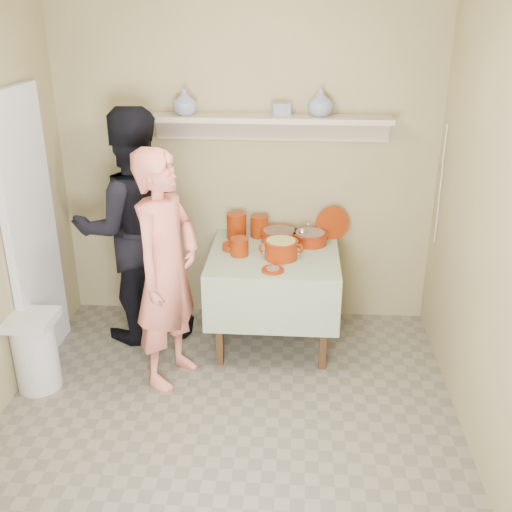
# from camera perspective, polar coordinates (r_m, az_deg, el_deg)

# --- Properties ---
(ground) EXTENTS (3.50, 3.50, 0.00)m
(ground) POSITION_cam_1_polar(r_m,az_deg,el_deg) (3.85, -3.18, -17.60)
(ground) COLOR #706958
(ground) RESTS_ON ground
(tile_panel) EXTENTS (0.06, 0.70, 2.00)m
(tile_panel) POSITION_cam_1_polar(r_m,az_deg,el_deg) (4.53, -20.59, 2.14)
(tile_panel) COLOR silver
(tile_panel) RESTS_ON ground
(plate_stack_a) EXTENTS (0.16, 0.16, 0.21)m
(plate_stack_a) POSITION_cam_1_polar(r_m,az_deg,el_deg) (4.76, -1.88, 2.89)
(plate_stack_a) COLOR #721901
(plate_stack_a) RESTS_ON serving_table
(plate_stack_b) EXTENTS (0.14, 0.14, 0.17)m
(plate_stack_b) POSITION_cam_1_polar(r_m,az_deg,el_deg) (4.80, 0.31, 2.85)
(plate_stack_b) COLOR #721901
(plate_stack_b) RESTS_ON serving_table
(bowl_stack) EXTENTS (0.14, 0.14, 0.14)m
(bowl_stack) POSITION_cam_1_polar(r_m,az_deg,el_deg) (4.44, -1.58, 0.89)
(bowl_stack) COLOR #721901
(bowl_stack) RESTS_ON serving_table
(empty_bowl) EXTENTS (0.16, 0.16, 0.05)m
(empty_bowl) POSITION_cam_1_polar(r_m,az_deg,el_deg) (4.57, -2.28, 0.91)
(empty_bowl) COLOR #721901
(empty_bowl) RESTS_ON serving_table
(propped_lid) EXTENTS (0.29, 0.16, 0.27)m
(propped_lid) POSITION_cam_1_polar(r_m,az_deg,el_deg) (4.79, 7.28, 3.08)
(propped_lid) COLOR #721901
(propped_lid) RESTS_ON serving_table
(vase_right) EXTENTS (0.24, 0.24, 0.20)m
(vase_right) POSITION_cam_1_polar(r_m,az_deg,el_deg) (4.58, 6.17, 14.34)
(vase_right) COLOR navy
(vase_right) RESTS_ON wall_shelf
(vase_left) EXTENTS (0.26, 0.26, 0.19)m
(vase_left) POSITION_cam_1_polar(r_m,az_deg,el_deg) (4.63, -6.81, 14.36)
(vase_left) COLOR navy
(vase_left) RESTS_ON wall_shelf
(ceramic_box) EXTENTS (0.15, 0.13, 0.09)m
(ceramic_box) POSITION_cam_1_polar(r_m,az_deg,el_deg) (4.58, 2.35, 13.78)
(ceramic_box) COLOR navy
(ceramic_box) RESTS_ON wall_shelf
(person_cook) EXTENTS (0.59, 0.71, 1.67)m
(person_cook) POSITION_cam_1_polar(r_m,az_deg,el_deg) (4.07, -8.51, -1.36)
(person_cook) COLOR #DE725F
(person_cook) RESTS_ON ground
(person_helper) EXTENTS (1.09, 0.99, 1.83)m
(person_helper) POSITION_cam_1_polar(r_m,az_deg,el_deg) (4.66, -11.63, 2.64)
(person_helper) COLOR black
(person_helper) RESTS_ON ground
(room_shell) EXTENTS (3.04, 3.54, 2.62)m
(room_shell) POSITION_cam_1_polar(r_m,az_deg,el_deg) (3.05, -3.84, 5.99)
(room_shell) COLOR tan
(room_shell) RESTS_ON ground
(serving_table) EXTENTS (0.97, 0.97, 0.76)m
(serving_table) POSITION_cam_1_polar(r_m,az_deg,el_deg) (4.57, 1.73, -0.99)
(serving_table) COLOR #4C2D16
(serving_table) RESTS_ON ground
(cazuela_meat_a) EXTENTS (0.30, 0.30, 0.10)m
(cazuela_meat_a) POSITION_cam_1_polar(r_m,az_deg,el_deg) (4.70, 2.21, 2.03)
(cazuela_meat_a) COLOR maroon
(cazuela_meat_a) RESTS_ON serving_table
(cazuela_meat_b) EXTENTS (0.28, 0.28, 0.10)m
(cazuela_meat_b) POSITION_cam_1_polar(r_m,az_deg,el_deg) (4.67, 5.16, 1.83)
(cazuela_meat_b) COLOR maroon
(cazuela_meat_b) RESTS_ON serving_table
(ladle) EXTENTS (0.08, 0.26, 0.19)m
(ladle) POSITION_cam_1_polar(r_m,az_deg,el_deg) (4.62, 4.45, 2.31)
(ladle) COLOR silver
(ladle) RESTS_ON cazuela_meat_b
(cazuela_rice) EXTENTS (0.33, 0.25, 0.14)m
(cazuela_rice) POSITION_cam_1_polar(r_m,az_deg,el_deg) (4.38, 2.38, 0.80)
(cazuela_rice) COLOR maroon
(cazuela_rice) RESTS_ON serving_table
(front_plate) EXTENTS (0.16, 0.16, 0.03)m
(front_plate) POSITION_cam_1_polar(r_m,az_deg,el_deg) (4.20, 1.60, -1.31)
(front_plate) COLOR #721901
(front_plate) RESTS_ON serving_table
(wall_shelf) EXTENTS (1.80, 0.25, 0.21)m
(wall_shelf) POSITION_cam_1_polar(r_m,az_deg,el_deg) (4.62, 1.46, 12.71)
(wall_shelf) COLOR tan
(wall_shelf) RESTS_ON room_shell
(trash_bin) EXTENTS (0.32, 0.32, 0.56)m
(trash_bin) POSITION_cam_1_polar(r_m,az_deg,el_deg) (4.44, -20.27, -8.51)
(trash_bin) COLOR silver
(trash_bin) RESTS_ON ground
(electrical_cord) EXTENTS (0.01, 0.05, 0.90)m
(electrical_cord) POSITION_cam_1_polar(r_m,az_deg,el_deg) (4.67, 17.16, 6.45)
(electrical_cord) COLOR silver
(electrical_cord) RESTS_ON wall_shelf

